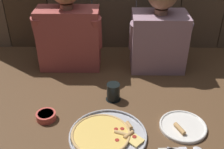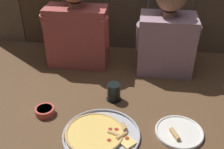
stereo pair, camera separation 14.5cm
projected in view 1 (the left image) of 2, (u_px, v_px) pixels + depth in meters
name	position (u px, v px, depth m)	size (l,w,h in m)	color
ground_plane	(113.00, 114.00, 1.46)	(3.20, 3.20, 0.00)	brown
pizza_tray	(106.00, 135.00, 1.31)	(0.37, 0.37, 0.03)	#B2B2B7
dinner_plate	(183.00, 126.00, 1.36)	(0.23, 0.23, 0.03)	white
drinking_glass	(114.00, 92.00, 1.54)	(0.09, 0.09, 0.10)	black
dipping_bowl	(46.00, 116.00, 1.41)	(0.10, 0.10, 0.04)	#CC4C42
table_fork	(174.00, 149.00, 1.25)	(0.13, 0.02, 0.01)	silver
diner_left	(68.00, 26.00, 1.73)	(0.42, 0.20, 0.62)	#AD4C47
diner_right	(159.00, 30.00, 1.74)	(0.38, 0.24, 0.59)	gray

